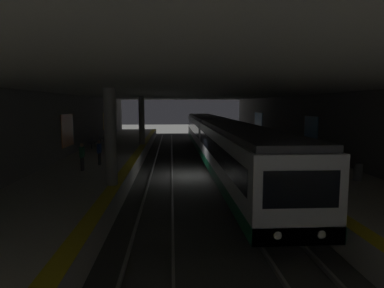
{
  "coord_description": "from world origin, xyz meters",
  "views": [
    {
      "loc": [
        -22.3,
        1.5,
        4.82
      ],
      "look_at": [
        3.8,
        -0.11,
        1.74
      ],
      "focal_mm": 31.21,
      "sensor_mm": 36.0,
      "label": 1
    }
  ],
  "objects_px": {
    "bench_right_near": "(92,142)",
    "pillar_far": "(142,121)",
    "person_boarding": "(99,152)",
    "bench_left_far": "(257,133)",
    "pillar_near": "(111,137)",
    "bench_left_mid": "(265,135)",
    "bench_right_mid": "(101,138)",
    "person_walking_mid": "(266,143)",
    "metro_train": "(217,139)",
    "suitcase_rolling": "(279,153)",
    "trash_bin": "(358,172)",
    "person_waiting_near": "(82,156)"
  },
  "relations": [
    {
      "from": "pillar_near",
      "to": "person_walking_mid",
      "type": "height_order",
      "value": "pillar_near"
    },
    {
      "from": "metro_train",
      "to": "bench_right_mid",
      "type": "bearing_deg",
      "value": 58.68
    },
    {
      "from": "person_walking_mid",
      "to": "trash_bin",
      "type": "distance_m",
      "value": 8.68
    },
    {
      "from": "bench_right_mid",
      "to": "suitcase_rolling",
      "type": "bearing_deg",
      "value": -125.02
    },
    {
      "from": "person_walking_mid",
      "to": "suitcase_rolling",
      "type": "relative_size",
      "value": 1.7
    },
    {
      "from": "pillar_far",
      "to": "bench_left_far",
      "type": "height_order",
      "value": "pillar_far"
    },
    {
      "from": "pillar_far",
      "to": "metro_train",
      "type": "relative_size",
      "value": 0.13
    },
    {
      "from": "metro_train",
      "to": "person_walking_mid",
      "type": "xyz_separation_m",
      "value": [
        -2.89,
        -3.33,
        -0.03
      ]
    },
    {
      "from": "bench_left_far",
      "to": "suitcase_rolling",
      "type": "relative_size",
      "value": 1.68
    },
    {
      "from": "bench_left_mid",
      "to": "person_walking_mid",
      "type": "xyz_separation_m",
      "value": [
        -10.77,
        3.01,
        0.42
      ]
    },
    {
      "from": "bench_right_near",
      "to": "person_boarding",
      "type": "relative_size",
      "value": 1.09
    },
    {
      "from": "pillar_near",
      "to": "person_waiting_near",
      "type": "relative_size",
      "value": 2.86
    },
    {
      "from": "person_waiting_near",
      "to": "trash_bin",
      "type": "bearing_deg",
      "value": -103.34
    },
    {
      "from": "pillar_far",
      "to": "suitcase_rolling",
      "type": "xyz_separation_m",
      "value": [
        -8.77,
        -10.55,
        -1.92
      ]
    },
    {
      "from": "bench_left_mid",
      "to": "person_boarding",
      "type": "relative_size",
      "value": 1.09
    },
    {
      "from": "person_waiting_near",
      "to": "bench_right_mid",
      "type": "bearing_deg",
      "value": 7.5
    },
    {
      "from": "bench_left_far",
      "to": "person_boarding",
      "type": "distance_m",
      "value": 22.73
    },
    {
      "from": "pillar_far",
      "to": "suitcase_rolling",
      "type": "height_order",
      "value": "pillar_far"
    },
    {
      "from": "bench_left_far",
      "to": "bench_right_mid",
      "type": "relative_size",
      "value": 1.0
    },
    {
      "from": "person_waiting_near",
      "to": "person_walking_mid",
      "type": "relative_size",
      "value": 0.92
    },
    {
      "from": "person_walking_mid",
      "to": "trash_bin",
      "type": "relative_size",
      "value": 2.03
    },
    {
      "from": "person_waiting_near",
      "to": "trash_bin",
      "type": "xyz_separation_m",
      "value": [
        -3.42,
        -14.45,
        -0.43
      ]
    },
    {
      "from": "person_waiting_near",
      "to": "suitcase_rolling",
      "type": "xyz_separation_m",
      "value": [
        4.03,
        -12.85,
        -0.5
      ]
    },
    {
      "from": "pillar_near",
      "to": "bench_right_near",
      "type": "relative_size",
      "value": 2.68
    },
    {
      "from": "person_waiting_near",
      "to": "person_boarding",
      "type": "relative_size",
      "value": 1.03
    },
    {
      "from": "pillar_near",
      "to": "pillar_far",
      "type": "distance_m",
      "value": 16.38
    },
    {
      "from": "bench_right_mid",
      "to": "person_waiting_near",
      "type": "relative_size",
      "value": 1.07
    },
    {
      "from": "pillar_far",
      "to": "suitcase_rolling",
      "type": "relative_size",
      "value": 4.49
    },
    {
      "from": "pillar_near",
      "to": "metro_train",
      "type": "height_order",
      "value": "pillar_near"
    },
    {
      "from": "bench_left_mid",
      "to": "pillar_near",
      "type": "bearing_deg",
      "value": 146.25
    },
    {
      "from": "pillar_near",
      "to": "metro_train",
      "type": "distance_m",
      "value": 13.21
    },
    {
      "from": "pillar_near",
      "to": "pillar_far",
      "type": "relative_size",
      "value": 1.0
    },
    {
      "from": "pillar_near",
      "to": "person_boarding",
      "type": "relative_size",
      "value": 2.93
    },
    {
      "from": "pillar_far",
      "to": "person_walking_mid",
      "type": "height_order",
      "value": "pillar_far"
    },
    {
      "from": "pillar_far",
      "to": "person_boarding",
      "type": "bearing_deg",
      "value": 171.23
    },
    {
      "from": "trash_bin",
      "to": "pillar_far",
      "type": "bearing_deg",
      "value": 36.82
    },
    {
      "from": "bench_left_mid",
      "to": "person_waiting_near",
      "type": "height_order",
      "value": "person_waiting_near"
    },
    {
      "from": "pillar_far",
      "to": "bench_left_far",
      "type": "xyz_separation_m",
      "value": [
        6.42,
        -12.88,
        -1.75
      ]
    },
    {
      "from": "metro_train",
      "to": "suitcase_rolling",
      "type": "distance_m",
      "value": 5.55
    },
    {
      "from": "bench_right_mid",
      "to": "person_walking_mid",
      "type": "bearing_deg",
      "value": -123.81
    },
    {
      "from": "person_boarding",
      "to": "trash_bin",
      "type": "height_order",
      "value": "person_boarding"
    },
    {
      "from": "suitcase_rolling",
      "to": "person_boarding",
      "type": "bearing_deg",
      "value": 100.39
    },
    {
      "from": "pillar_near",
      "to": "trash_bin",
      "type": "distance_m",
      "value": 12.29
    },
    {
      "from": "bench_right_near",
      "to": "pillar_far",
      "type": "bearing_deg",
      "value": -61.46
    },
    {
      "from": "bench_left_mid",
      "to": "bench_right_near",
      "type": "distance_m",
      "value": 17.84
    },
    {
      "from": "person_waiting_near",
      "to": "person_walking_mid",
      "type": "height_order",
      "value": "person_walking_mid"
    },
    {
      "from": "bench_left_far",
      "to": "person_boarding",
      "type": "xyz_separation_m",
      "value": [
        -17.44,
        14.59,
        0.31
      ]
    },
    {
      "from": "pillar_far",
      "to": "bench_left_far",
      "type": "bearing_deg",
      "value": -63.53
    },
    {
      "from": "person_waiting_near",
      "to": "bench_right_near",
      "type": "bearing_deg",
      "value": 10.17
    },
    {
      "from": "suitcase_rolling",
      "to": "bench_left_far",
      "type": "bearing_deg",
      "value": -8.74
    }
  ]
}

